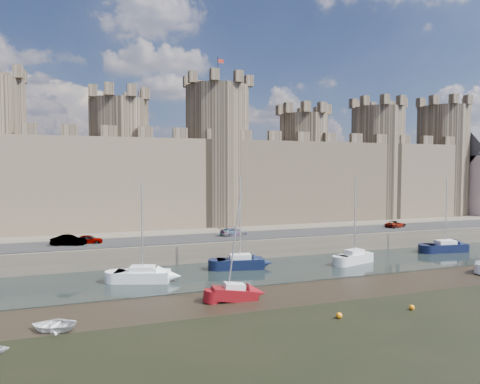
{
  "coord_description": "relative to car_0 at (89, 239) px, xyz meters",
  "views": [
    {
      "loc": [
        -18.38,
        -21.29,
        11.7
      ],
      "look_at": [
        -3.2,
        22.0,
        9.29
      ],
      "focal_mm": 32.0,
      "sensor_mm": 36.0,
      "label": 1
    }
  ],
  "objects": [
    {
      "name": "ground",
      "position": [
        18.73,
        -34.42,
        -3.07
      ],
      "size": [
        160.0,
        160.0,
        0.0
      ],
      "primitive_type": "plane",
      "color": "black",
      "rests_on": "ground"
    },
    {
      "name": "sailboat_3",
      "position": [
        47.63,
        -8.74,
        -2.27
      ],
      "size": [
        6.19,
        3.02,
        10.44
      ],
      "rotation": [
        0.0,
        0.0,
        -0.12
      ],
      "color": "black",
      "rests_on": "ground"
    },
    {
      "name": "car_1",
      "position": [
        -2.26,
        -0.59,
        0.09
      ],
      "size": [
        4.26,
        2.52,
        1.33
      ],
      "primitive_type": "imported",
      "rotation": [
        0.0,
        0.0,
        1.27
      ],
      "color": "gray",
      "rests_on": "quay"
    },
    {
      "name": "road",
      "position": [
        18.73,
        -0.42,
        -0.52
      ],
      "size": [
        160.0,
        7.0,
        0.1
      ],
      "primitive_type": "cube",
      "color": "black",
      "rests_on": "quay"
    },
    {
      "name": "castle",
      "position": [
        18.09,
        13.58,
        8.6
      ],
      "size": [
        108.5,
        11.0,
        29.0
      ],
      "color": "#42382B",
      "rests_on": "quay"
    },
    {
      "name": "sailboat_1",
      "position": [
        16.77,
        -8.93,
        -2.23
      ],
      "size": [
        5.73,
        3.06,
        10.9
      ],
      "rotation": [
        0.0,
        0.0,
        -0.18
      ],
      "color": "black",
      "rests_on": "ground"
    },
    {
      "name": "car_3",
      "position": [
        45.84,
        -0.4,
        -0.04
      ],
      "size": [
        4.22,
        2.94,
        1.07
      ],
      "primitive_type": "imported",
      "rotation": [
        0.0,
        0.0,
        1.91
      ],
      "color": "gray",
      "rests_on": "quay"
    },
    {
      "name": "car_0",
      "position": [
        0.0,
        0.0,
        0.0
      ],
      "size": [
        3.58,
        2.01,
        1.15
      ],
      "primitive_type": "imported",
      "rotation": [
        0.0,
        0.0,
        1.37
      ],
      "color": "gray",
      "rests_on": "quay"
    },
    {
      "name": "sailboat_4",
      "position": [
        12.37,
        -19.93,
        -2.36
      ],
      "size": [
        4.2,
        1.85,
        9.59
      ],
      "rotation": [
        0.0,
        0.0,
        -0.06
      ],
      "color": "maroon",
      "rests_on": "ground"
    },
    {
      "name": "car_2",
      "position": [
        19.06,
        0.15,
        0.01
      ],
      "size": [
        4.26,
        2.26,
        1.18
      ],
      "primitive_type": "imported",
      "rotation": [
        0.0,
        0.0,
        1.73
      ],
      "color": "gray",
      "rests_on": "quay"
    },
    {
      "name": "sailboat_2",
      "position": [
        31.14,
        -10.8,
        -2.23
      ],
      "size": [
        5.33,
        3.24,
        10.78
      ],
      "rotation": [
        0.0,
        0.0,
        0.28
      ],
      "color": "silver",
      "rests_on": "ground"
    },
    {
      "name": "water_channel",
      "position": [
        18.73,
        -10.42,
        -3.03
      ],
      "size": [
        160.0,
        12.0,
        0.08
      ],
      "primitive_type": "cube",
      "color": "black",
      "rests_on": "ground"
    },
    {
      "name": "sailboat_0",
      "position": [
        5.28,
        -11.09,
        -2.27
      ],
      "size": [
        5.96,
        3.78,
        10.41
      ],
      "rotation": [
        0.0,
        0.0,
        -0.31
      ],
      "color": "white",
      "rests_on": "ground"
    },
    {
      "name": "dinghy_6",
      "position": [
        -2.45,
        -22.42,
        -2.72
      ],
      "size": [
        4.18,
        3.86,
        0.71
      ],
      "primitive_type": "imported",
      "rotation": [
        1.57,
        0.0,
        4.16
      ],
      "color": "silver",
      "rests_on": "ground"
    },
    {
      "name": "buoy_1",
      "position": [
        18.63,
        -27.14,
        -2.83
      ],
      "size": [
        0.49,
        0.49,
        0.49
      ],
      "primitive_type": "sphere",
      "color": "orange",
      "rests_on": "ground"
    },
    {
      "name": "quay",
      "position": [
        18.73,
        25.58,
        -1.82
      ],
      "size": [
        160.0,
        60.0,
        2.5
      ],
      "primitive_type": "cube",
      "color": "#4C443A",
      "rests_on": "ground"
    },
    {
      "name": "buoy_3",
      "position": [
        25.46,
        -27.39,
        -2.85
      ],
      "size": [
        0.44,
        0.44,
        0.44
      ],
      "primitive_type": "sphere",
      "color": "orange",
      "rests_on": "ground"
    }
  ]
}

